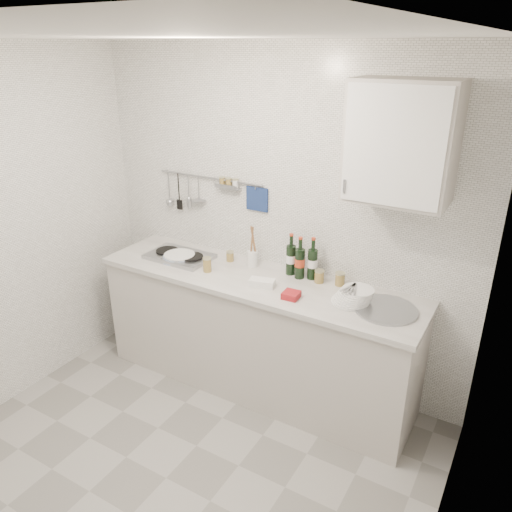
# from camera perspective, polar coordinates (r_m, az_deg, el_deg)

# --- Properties ---
(floor) EXTENTS (3.00, 3.00, 0.00)m
(floor) POSITION_cam_1_polar(r_m,az_deg,el_deg) (3.42, -10.24, -23.70)
(floor) COLOR slate
(floor) RESTS_ON ground
(ceiling) EXTENTS (3.00, 3.00, 0.00)m
(ceiling) POSITION_cam_1_polar(r_m,az_deg,el_deg) (2.36, -14.85, 23.09)
(ceiling) COLOR silver
(ceiling) RESTS_ON back_wall
(back_wall) EXTENTS (3.00, 0.02, 2.50)m
(back_wall) POSITION_cam_1_polar(r_m,az_deg,el_deg) (3.71, 2.38, 3.85)
(back_wall) COLOR silver
(back_wall) RESTS_ON floor
(wall_right) EXTENTS (0.02, 2.80, 2.50)m
(wall_right) POSITION_cam_1_polar(r_m,az_deg,el_deg) (2.09, 21.29, -14.45)
(wall_right) COLOR silver
(wall_right) RESTS_ON floor
(counter) EXTENTS (2.44, 0.64, 0.96)m
(counter) POSITION_cam_1_polar(r_m,az_deg,el_deg) (3.83, 0.12, -9.08)
(counter) COLOR #B2ACA4
(counter) RESTS_ON floor
(wall_rail) EXTENTS (0.98, 0.09, 0.34)m
(wall_rail) POSITION_cam_1_polar(r_m,az_deg,el_deg) (3.93, -5.55, 7.57)
(wall_rail) COLOR #93969B
(wall_rail) RESTS_ON back_wall
(wall_cabinet) EXTENTS (0.60, 0.38, 0.70)m
(wall_cabinet) POSITION_cam_1_polar(r_m,az_deg,el_deg) (3.05, 16.32, 12.36)
(wall_cabinet) COLOR #B2ACA4
(wall_cabinet) RESTS_ON back_wall
(plate_stack_hob) EXTENTS (0.27, 0.26, 0.05)m
(plate_stack_hob) POSITION_cam_1_polar(r_m,az_deg,el_deg) (3.92, -8.88, -0.10)
(plate_stack_hob) COLOR #486AA3
(plate_stack_hob) RESTS_ON counter
(plate_stack_sink) EXTENTS (0.27, 0.25, 0.11)m
(plate_stack_sink) POSITION_cam_1_polar(r_m,az_deg,el_deg) (3.30, 11.11, -4.50)
(plate_stack_sink) COLOR white
(plate_stack_sink) RESTS_ON counter
(wine_bottles) EXTENTS (0.24, 0.11, 0.31)m
(wine_bottles) POSITION_cam_1_polar(r_m,az_deg,el_deg) (3.56, 5.18, -0.10)
(wine_bottles) COLOR black
(wine_bottles) RESTS_ON counter
(butter_dish) EXTENTS (0.19, 0.13, 0.05)m
(butter_dish) POSITION_cam_1_polar(r_m,az_deg,el_deg) (3.46, 0.70, -3.09)
(butter_dish) COLOR white
(butter_dish) RESTS_ON counter
(strawberry_punnet) EXTENTS (0.11, 0.11, 0.04)m
(strawberry_punnet) POSITION_cam_1_polar(r_m,az_deg,el_deg) (3.31, 4.04, -4.47)
(strawberry_punnet) COLOR red
(strawberry_punnet) RESTS_ON counter
(utensil_crock) EXTENTS (0.08, 0.08, 0.32)m
(utensil_crock) POSITION_cam_1_polar(r_m,az_deg,el_deg) (3.75, -0.41, -0.07)
(utensil_crock) COLOR white
(utensil_crock) RESTS_ON counter
(jar_a) EXTENTS (0.06, 0.06, 0.08)m
(jar_a) POSITION_cam_1_polar(r_m,az_deg,el_deg) (3.86, -2.99, -0.01)
(jar_a) COLOR olive
(jar_a) RESTS_ON counter
(jar_b) EXTENTS (0.07, 0.07, 0.09)m
(jar_b) POSITION_cam_1_polar(r_m,az_deg,el_deg) (3.51, 9.58, -2.59)
(jar_b) COLOR olive
(jar_b) RESTS_ON counter
(jar_c) EXTENTS (0.07, 0.07, 0.09)m
(jar_c) POSITION_cam_1_polar(r_m,az_deg,el_deg) (3.53, 7.25, -2.31)
(jar_c) COLOR olive
(jar_c) RESTS_ON counter
(jar_d) EXTENTS (0.06, 0.06, 0.11)m
(jar_d) POSITION_cam_1_polar(r_m,az_deg,el_deg) (3.68, -5.61, -0.98)
(jar_d) COLOR olive
(jar_d) RESTS_ON counter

